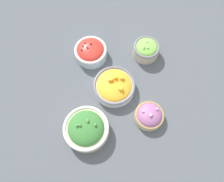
# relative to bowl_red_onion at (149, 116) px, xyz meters

# --- Properties ---
(ground_plane) EXTENTS (3.00, 3.00, 0.00)m
(ground_plane) POSITION_rel_bowl_red_onion_xyz_m (0.09, 0.15, -0.03)
(ground_plane) COLOR #4C5156
(bowl_red_onion) EXTENTS (0.12, 0.12, 0.07)m
(bowl_red_onion) POSITION_rel_bowl_red_onion_xyz_m (0.00, 0.00, 0.00)
(bowl_red_onion) COLOR beige
(bowl_red_onion) RESTS_ON ground_plane
(bowl_cherry_tomatoes) EXTENTS (0.14, 0.14, 0.08)m
(bowl_cherry_tomatoes) POSITION_rel_bowl_red_onion_xyz_m (0.27, 0.26, 0.01)
(bowl_cherry_tomatoes) COLOR #B2C1CC
(bowl_cherry_tomatoes) RESTS_ON ground_plane
(bowl_lettuce) EXTENTS (0.11, 0.11, 0.08)m
(bowl_lettuce) POSITION_rel_bowl_red_onion_xyz_m (0.29, 0.02, 0.01)
(bowl_lettuce) COLOR beige
(bowl_lettuce) RESTS_ON ground_plane
(bowl_broccoli) EXTENTS (0.17, 0.17, 0.09)m
(bowl_broccoli) POSITION_rel_bowl_red_onion_xyz_m (-0.07, 0.24, 0.01)
(bowl_broccoli) COLOR beige
(bowl_broccoli) RESTS_ON ground_plane
(bowl_squash) EXTENTS (0.17, 0.17, 0.07)m
(bowl_squash) POSITION_rel_bowl_red_onion_xyz_m (0.11, 0.15, 0.00)
(bowl_squash) COLOR silver
(bowl_squash) RESTS_ON ground_plane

